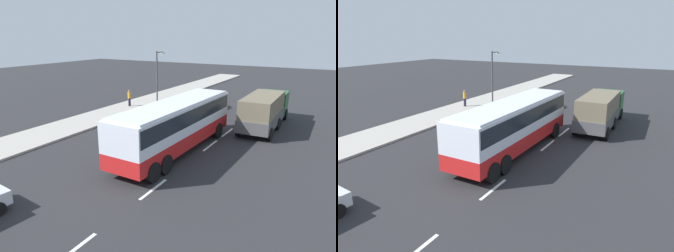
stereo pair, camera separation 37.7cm
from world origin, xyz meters
The scene contains 8 objects.
ground_plane centered at (0.00, 0.00, 0.00)m, with size 120.00×120.00×0.00m, color #28282B.
sidewalk_curb centered at (0.00, 9.74, 0.07)m, with size 80.00×4.00×0.15m, color #A8A399.
lane_centreline centered at (-2.43, -2.05, 0.00)m, with size 29.19×0.16×0.01m.
coach_bus centered at (-0.07, -0.50, 2.05)m, with size 11.39×3.00×3.29m.
cargo_truck centered at (8.34, -4.11, 1.55)m, with size 8.49×2.71×2.81m.
car_white_minivan centered at (11.83, 2.56, 0.77)m, with size 4.42×2.25×1.43m.
pedestrian_near_curb centered at (8.70, 9.83, 1.12)m, with size 0.32×0.32×1.69m.
street_lamp centered at (11.44, 8.02, 3.40)m, with size 1.57×0.24×5.56m.
Camera 1 is at (-16.77, -9.58, 7.32)m, focal length 33.10 mm.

